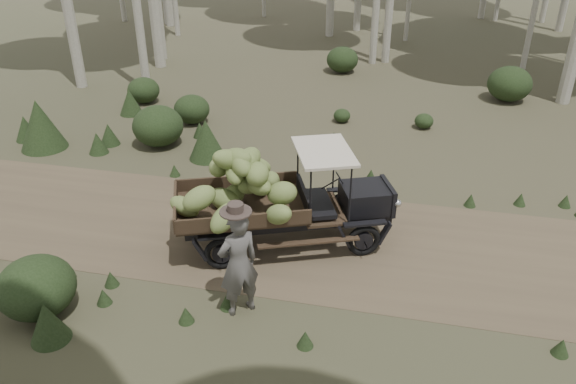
# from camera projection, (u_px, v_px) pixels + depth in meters

# --- Properties ---
(ground) EXTENTS (120.00, 120.00, 0.00)m
(ground) POSITION_uv_depth(u_px,v_px,m) (381.00, 249.00, 11.23)
(ground) COLOR #473D2B
(ground) RESTS_ON ground
(dirt_track) EXTENTS (70.00, 4.00, 0.01)m
(dirt_track) POSITION_uv_depth(u_px,v_px,m) (381.00, 249.00, 11.23)
(dirt_track) COLOR brown
(dirt_track) RESTS_ON ground
(banana_truck) EXTENTS (4.52, 3.04, 2.25)m
(banana_truck) POSITION_uv_depth(u_px,v_px,m) (266.00, 190.00, 10.76)
(banana_truck) COLOR black
(banana_truck) RESTS_ON ground
(farmer) EXTENTS (0.83, 0.82, 2.10)m
(farmer) POSITION_uv_depth(u_px,v_px,m) (238.00, 263.00, 9.13)
(farmer) COLOR #4E4B48
(farmer) RESTS_ON ground
(undergrowth) EXTENTS (22.04, 21.03, 1.39)m
(undergrowth) POSITION_uv_depth(u_px,v_px,m) (275.00, 214.00, 11.38)
(undergrowth) COLOR #233319
(undergrowth) RESTS_ON ground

